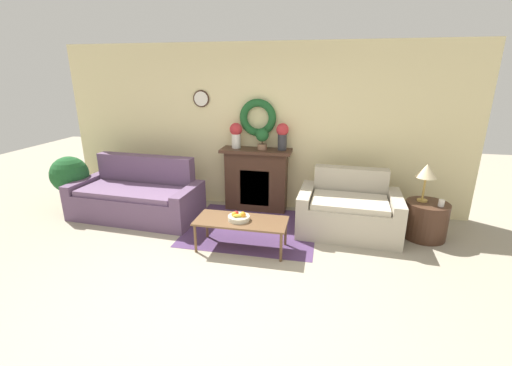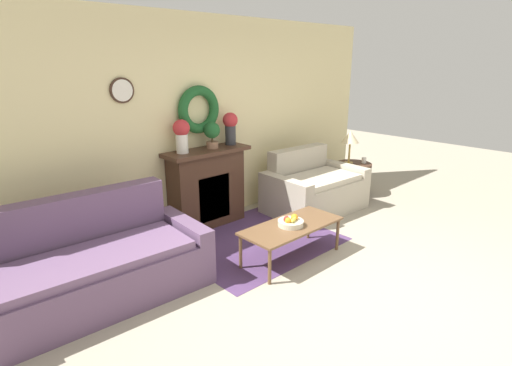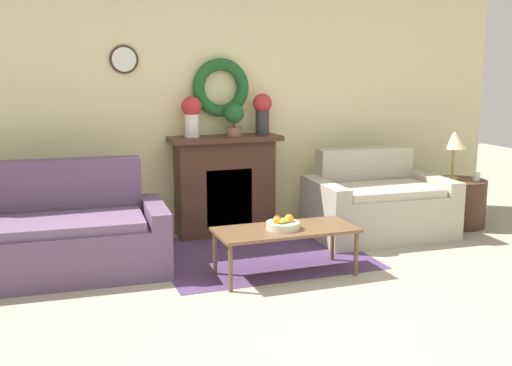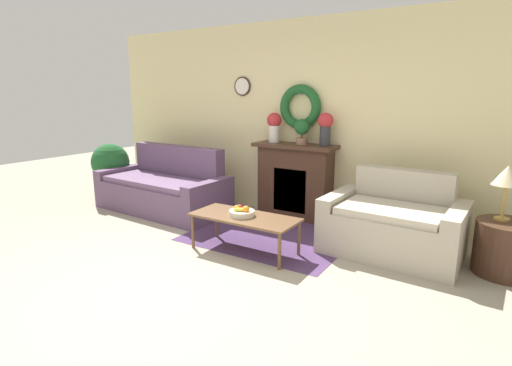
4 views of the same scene
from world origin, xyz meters
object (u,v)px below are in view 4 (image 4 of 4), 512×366
fireplace (295,181)px  fruit_bowl (242,212)px  vase_on_mantel_right (325,127)px  loveseat_right (394,225)px  side_table_by_loveseat (506,249)px  potted_plant_on_mantel (302,129)px  potted_plant_floor_by_couch (111,164)px  coffee_table (244,219)px  vase_on_mantel_left (274,125)px  table_lamp (507,177)px  couch_left (164,189)px

fireplace → fruit_bowl: 1.44m
fireplace → vase_on_mantel_right: (0.42, 0.01, 0.77)m
loveseat_right → side_table_by_loveseat: (1.06, 0.02, -0.06)m
potted_plant_on_mantel → potted_plant_floor_by_couch: size_ratio=0.37×
coffee_table → fruit_bowl: 0.08m
loveseat_right → vase_on_mantel_left: bearing=164.9°
fireplace → potted_plant_floor_by_couch: bearing=-167.7°
table_lamp → loveseat_right: bearing=-175.5°
vase_on_mantel_right → table_lamp: bearing=-14.1°
potted_plant_floor_by_couch → fruit_bowl: bearing=-13.9°
vase_on_mantel_left → vase_on_mantel_right: 0.76m
fireplace → fruit_bowl: size_ratio=4.09×
fruit_bowl → vase_on_mantel_left: 1.71m
vase_on_mantel_right → side_table_by_loveseat: bearing=-15.1°
couch_left → potted_plant_on_mantel: bearing=23.0°
couch_left → fireplace: bearing=24.3°
side_table_by_loveseat → potted_plant_floor_by_couch: (-5.60, -0.09, 0.32)m
coffee_table → vase_on_mantel_left: 1.75m
couch_left → loveseat_right: bearing=5.1°
side_table_by_loveseat → potted_plant_floor_by_couch: 5.61m
table_lamp → vase_on_mantel_left: (-2.82, 0.52, 0.34)m
couch_left → vase_on_mantel_right: vase_on_mantel_right is taller
fireplace → fruit_bowl: bearing=-87.2°
table_lamp → vase_on_mantel_left: size_ratio=1.30×
fireplace → loveseat_right: fireplace is taller
couch_left → coffee_table: bearing=-17.5°
couch_left → fruit_bowl: bearing=-18.1°
couch_left → coffee_table: couch_left is taller
couch_left → potted_plant_on_mantel: (1.91, 0.69, 0.93)m
fireplace → couch_left: fireplace is taller
vase_on_mantel_left → potted_plant_on_mantel: 0.44m
vase_on_mantel_left → potted_plant_on_mantel: size_ratio=1.21×
vase_on_mantel_left → vase_on_mantel_right: bearing=0.0°
fireplace → fruit_bowl: (0.07, -1.43, -0.08)m
fruit_bowl → potted_plant_on_mantel: size_ratio=0.83×
coffee_table → vase_on_mantel_left: vase_on_mantel_left is taller
potted_plant_on_mantel → vase_on_mantel_left: bearing=177.4°
side_table_by_loveseat → table_lamp: table_lamp is taller
coffee_table → vase_on_mantel_left: bearing=107.1°
couch_left → potted_plant_on_mantel: 2.23m
potted_plant_on_mantel → couch_left: bearing=-160.1°
couch_left → loveseat_right: size_ratio=1.42×
fruit_bowl → potted_plant_on_mantel: (0.03, 1.42, 0.79)m
vase_on_mantel_left → potted_plant_floor_by_couch: size_ratio=0.45×
table_lamp → fruit_bowl: bearing=-159.1°
couch_left → vase_on_mantel_left: (1.47, 0.71, 0.96)m
couch_left → potted_plant_floor_by_couch: bearing=-178.8°
vase_on_mantel_left → potted_plant_on_mantel: bearing=-2.6°
fireplace → potted_plant_floor_by_couch: size_ratio=1.26×
couch_left → fruit_bowl: size_ratio=7.36×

